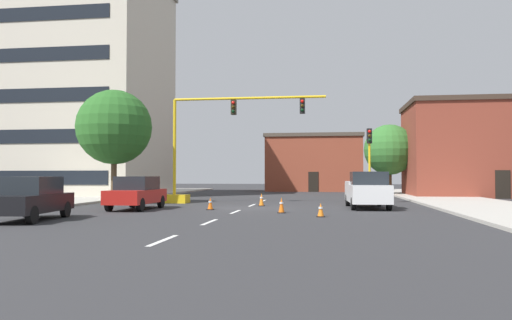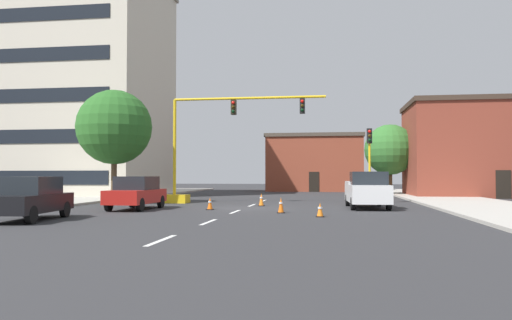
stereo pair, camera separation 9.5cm
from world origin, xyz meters
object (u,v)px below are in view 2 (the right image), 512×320
(traffic_cone_roadside_a, at_px, (281,205))
(traffic_cone_roadside_c, at_px, (261,200))
(tree_right_far, at_px, (390,150))
(pickup_truck_white, at_px, (367,190))
(sedan_red_near_left, at_px, (136,193))
(traffic_cone_roadside_b, at_px, (210,204))
(traffic_cone_roadside_d, at_px, (320,210))
(traffic_light_pole_right, at_px, (369,148))
(traffic_signal_gantry, at_px, (196,167))
(sedan_black_mid_left, at_px, (29,198))
(tree_left_near, at_px, (114,127))

(traffic_cone_roadside_a, distance_m, traffic_cone_roadside_c, 5.58)
(traffic_cone_roadside_a, bearing_deg, tree_right_far, 71.17)
(pickup_truck_white, bearing_deg, traffic_cone_roadside_a, -135.45)
(sedan_red_near_left, height_order, traffic_cone_roadside_b, sedan_red_near_left)
(pickup_truck_white, xyz_separation_m, traffic_cone_roadside_d, (-2.44, -6.26, -0.68))
(sedan_red_near_left, bearing_deg, traffic_light_pole_right, 30.48)
(traffic_signal_gantry, relative_size, sedan_red_near_left, 2.38)
(traffic_cone_roadside_b, bearing_deg, traffic_cone_roadside_d, -32.97)
(traffic_light_pole_right, distance_m, sedan_black_mid_left, 20.45)
(traffic_cone_roadside_d, bearing_deg, tree_left_near, 147.46)
(traffic_signal_gantry, height_order, pickup_truck_white, traffic_signal_gantry)
(traffic_light_pole_right, bearing_deg, traffic_signal_gantry, -174.11)
(traffic_cone_roadside_d, bearing_deg, traffic_cone_roadside_a, 133.09)
(pickup_truck_white, height_order, sedan_red_near_left, pickup_truck_white)
(traffic_signal_gantry, relative_size, tree_left_near, 1.48)
(traffic_signal_gantry, relative_size, traffic_cone_roadside_a, 14.19)
(traffic_light_pole_right, xyz_separation_m, tree_right_far, (2.91, 13.81, 0.60))
(tree_left_near, height_order, traffic_cone_roadside_d, tree_left_near)
(sedan_red_near_left, distance_m, sedan_black_mid_left, 7.05)
(tree_right_far, bearing_deg, traffic_cone_roadside_b, -118.92)
(pickup_truck_white, distance_m, traffic_cone_roadside_d, 6.75)
(traffic_cone_roadside_c, bearing_deg, sedan_black_mid_left, -126.59)
(tree_left_near, xyz_separation_m, traffic_cone_roadside_a, (11.21, -6.35, -4.47))
(traffic_cone_roadside_a, height_order, traffic_cone_roadside_d, traffic_cone_roadside_a)
(traffic_signal_gantry, distance_m, traffic_light_pole_right, 11.21)
(pickup_truck_white, bearing_deg, traffic_cone_roadside_d, -111.31)
(tree_left_near, distance_m, sedan_red_near_left, 7.12)
(traffic_light_pole_right, bearing_deg, tree_right_far, 78.09)
(traffic_cone_roadside_b, distance_m, traffic_cone_roadside_c, 4.24)
(tree_left_near, xyz_separation_m, sedan_red_near_left, (3.41, -4.83, -3.96))
(tree_left_near, xyz_separation_m, traffic_cone_roadside_c, (9.56, -1.01, -4.47))
(traffic_light_pole_right, distance_m, tree_right_far, 14.13)
(sedan_black_mid_left, relative_size, traffic_cone_roadside_a, 6.21)
(traffic_signal_gantry, height_order, traffic_cone_roadside_a, traffic_signal_gantry)
(sedan_black_mid_left, bearing_deg, tree_right_far, 58.34)
(tree_left_near, relative_size, traffic_cone_roadside_d, 11.81)
(sedan_black_mid_left, height_order, traffic_cone_roadside_a, sedan_black_mid_left)
(pickup_truck_white, distance_m, sedan_black_mid_left, 16.85)
(traffic_light_pole_right, xyz_separation_m, traffic_cone_roadside_c, (-6.51, -3.63, -3.15))
(sedan_red_near_left, bearing_deg, traffic_signal_gantry, 76.10)
(traffic_light_pole_right, bearing_deg, traffic_cone_roadside_d, -105.18)
(sedan_black_mid_left, xyz_separation_m, traffic_cone_roadside_c, (7.90, 10.64, -0.51))
(sedan_red_near_left, xyz_separation_m, sedan_black_mid_left, (-1.76, -6.82, 0.00))
(traffic_cone_roadside_d, bearing_deg, traffic_cone_roadside_b, 147.03)
(sedan_black_mid_left, bearing_deg, pickup_truck_white, 34.57)
(tree_right_far, distance_m, traffic_cone_roadside_d, 25.75)
(traffic_light_pole_right, xyz_separation_m, sedan_black_mid_left, (-14.41, -14.27, -2.64))
(pickup_truck_white, relative_size, traffic_cone_roadside_d, 8.95)
(tree_left_near, relative_size, sedan_red_near_left, 1.60)
(traffic_signal_gantry, relative_size, traffic_cone_roadside_d, 17.51)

